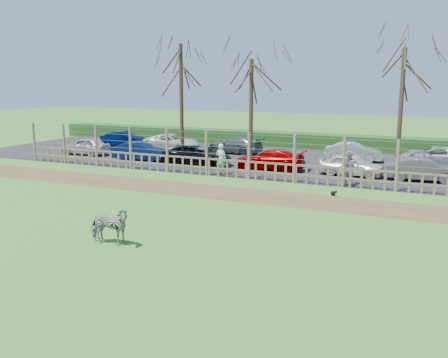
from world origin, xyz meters
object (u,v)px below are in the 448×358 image
at_px(car_4, 351,165).
at_px(car_2, 198,155).
at_px(zebra, 109,226).
at_px(tree_left, 181,74).
at_px(car_1, 140,151).
at_px(car_9, 234,145).
at_px(car_3, 270,160).
at_px(tree_mid, 251,85).
at_px(car_8, 172,142).
at_px(car_12, 434,156).
at_px(car_0, 86,146).
at_px(car_11, 354,152).
at_px(car_5, 423,170).
at_px(visitor_b, 348,168).
at_px(car_7, 124,139).
at_px(crow, 333,193).
at_px(visitor_a, 221,159).
at_px(tree_right, 403,80).

bearing_deg(car_4, car_2, 95.49).
bearing_deg(zebra, tree_left, 14.85).
relative_size(car_1, car_9, 0.88).
bearing_deg(car_3, tree_mid, -143.57).
bearing_deg(car_8, car_12, -85.68).
height_order(zebra, car_1, zebra).
bearing_deg(car_2, car_8, 46.09).
distance_m(tree_left, car_0, 8.71).
xyz_separation_m(tree_mid, car_11, (6.12, 2.66, -4.23)).
xyz_separation_m(car_5, car_9, (-12.80, 5.15, 0.00)).
xyz_separation_m(tree_left, visitor_b, (11.64, -4.00, -4.71)).
height_order(tree_mid, car_8, tree_mid).
xyz_separation_m(car_2, car_7, (-9.04, 5.08, 0.00)).
bearing_deg(car_3, crow, 39.65).
height_order(visitor_b, car_3, visitor_b).
height_order(car_9, car_11, same).
relative_size(visitor_a, car_11, 0.47).
bearing_deg(tree_left, visitor_b, -18.97).
bearing_deg(car_12, zebra, -26.37).
bearing_deg(car_12, car_0, -79.63).
distance_m(car_4, car_7, 18.97).
relative_size(car_8, car_9, 1.04).
xyz_separation_m(visitor_b, car_9, (-9.41, 7.69, -0.26)).
distance_m(car_0, car_9, 10.47).
xyz_separation_m(tree_left, zebra, (6.30, -16.41, -4.98)).
height_order(tree_mid, car_7, tree_mid).
distance_m(tree_left, car_4, 12.49).
bearing_deg(zebra, car_9, 5.30).
distance_m(tree_left, car_12, 16.67).
height_order(car_2, car_11, same).
height_order(tree_right, car_9, tree_right).
relative_size(car_2, car_3, 1.04).
distance_m(visitor_a, visitor_b, 6.97).
bearing_deg(visitor_b, car_3, -32.18).
relative_size(tree_mid, car_5, 1.87).
bearing_deg(car_3, tree_right, 109.67).
bearing_deg(car_9, car_5, 74.49).
bearing_deg(car_4, car_9, 64.12).
relative_size(tree_left, car_3, 1.90).
relative_size(visitor_a, car_8, 0.40).
distance_m(car_1, car_9, 7.03).
xyz_separation_m(zebra, car_7, (-13.29, 19.71, 0.00)).
bearing_deg(visitor_a, car_2, -35.36).
height_order(tree_left, zebra, tree_left).
height_order(visitor_a, car_0, visitor_a).
height_order(tree_mid, car_0, tree_mid).
height_order(car_3, car_4, same).
bearing_deg(car_2, visitor_a, -127.80).
relative_size(tree_right, car_11, 2.02).
bearing_deg(car_2, car_7, 63.75).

